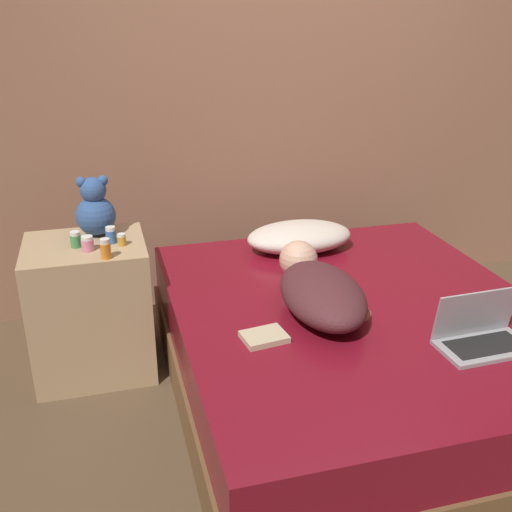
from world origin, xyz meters
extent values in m
plane|color=brown|center=(0.00, 0.00, 0.00)|extent=(12.00, 12.00, 0.00)
cube|color=#996B51|center=(0.00, 1.20, 1.30)|extent=(8.00, 0.06, 2.60)
cube|color=brown|center=(0.00, 0.00, 0.11)|extent=(1.58, 1.84, 0.23)
cube|color=maroon|center=(0.00, 0.00, 0.35)|extent=(1.55, 1.81, 0.24)
cube|color=tan|center=(-1.13, 0.55, 0.33)|extent=(0.55, 0.48, 0.66)
ellipsoid|color=beige|center=(-0.04, 0.67, 0.54)|extent=(0.56, 0.35, 0.15)
ellipsoid|color=#4C2328|center=(-0.18, -0.03, 0.56)|extent=(0.37, 0.61, 0.18)
sphere|color=#DBAD8E|center=(-0.16, 0.34, 0.56)|extent=(0.18, 0.18, 0.18)
cylinder|color=#DBAD8E|center=(-0.03, -0.01, 0.50)|extent=(0.08, 0.27, 0.06)
cube|color=#9E9EA3|center=(0.31, -0.46, 0.47)|extent=(0.36, 0.20, 0.02)
cube|color=black|center=(0.31, -0.46, 0.48)|extent=(0.29, 0.14, 0.00)
cube|color=#9E9EA3|center=(0.31, -0.38, 0.58)|extent=(0.35, 0.05, 0.19)
cube|color=black|center=(0.31, -0.38, 0.58)|extent=(0.31, 0.04, 0.17)
sphere|color=#335693|center=(-1.06, 0.66, 0.75)|extent=(0.19, 0.19, 0.19)
sphere|color=#335693|center=(-1.06, 0.66, 0.88)|extent=(0.12, 0.12, 0.12)
sphere|color=#335693|center=(-1.11, 0.66, 0.92)|extent=(0.05, 0.05, 0.05)
sphere|color=#335693|center=(-1.01, 0.66, 0.92)|extent=(0.05, 0.05, 0.05)
cylinder|color=orange|center=(-1.03, 0.35, 0.69)|extent=(0.04, 0.04, 0.07)
cylinder|color=white|center=(-1.03, 0.35, 0.74)|extent=(0.04, 0.04, 0.02)
cylinder|color=pink|center=(-1.11, 0.46, 0.68)|extent=(0.05, 0.05, 0.05)
cylinder|color=white|center=(-1.11, 0.46, 0.72)|extent=(0.05, 0.05, 0.02)
cylinder|color=gold|center=(-0.96, 0.48, 0.68)|extent=(0.04, 0.04, 0.04)
cylinder|color=white|center=(-0.96, 0.48, 0.71)|extent=(0.04, 0.04, 0.01)
cylinder|color=#3866B2|center=(-1.00, 0.53, 0.69)|extent=(0.05, 0.05, 0.06)
cylinder|color=white|center=(-1.00, 0.53, 0.73)|extent=(0.04, 0.04, 0.02)
cylinder|color=#3D8E4C|center=(-1.16, 0.52, 0.69)|extent=(0.05, 0.05, 0.06)
cylinder|color=white|center=(-1.16, 0.52, 0.72)|extent=(0.04, 0.04, 0.02)
cube|color=#C6B793|center=(-0.47, -0.17, 0.48)|extent=(0.18, 0.15, 0.02)
camera|label=1|loc=(-1.03, -2.11, 1.66)|focal=42.00mm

